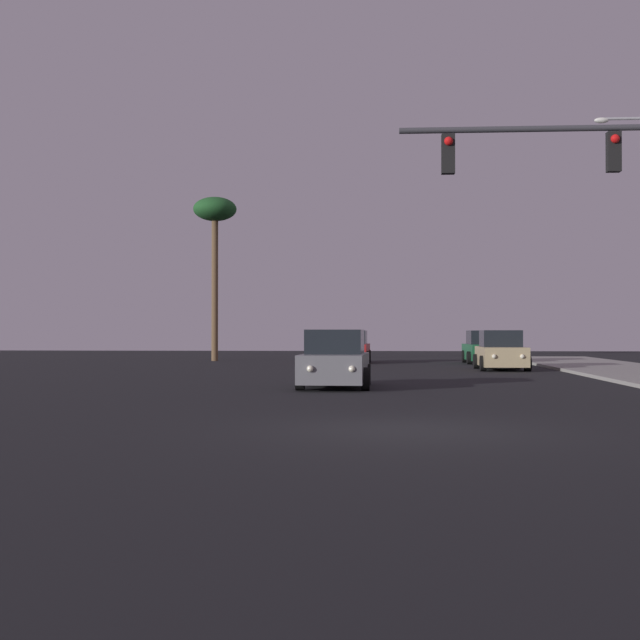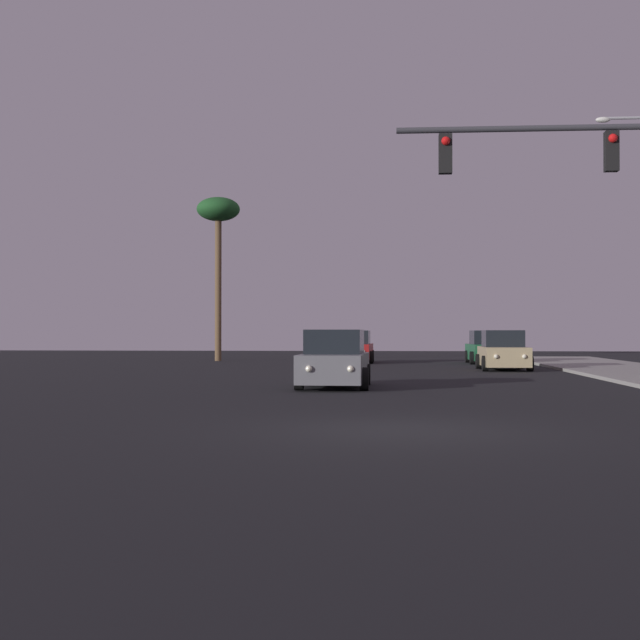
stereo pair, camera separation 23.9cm
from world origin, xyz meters
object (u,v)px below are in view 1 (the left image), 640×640
at_px(traffic_light_mast, 634,193).
at_px(car_green, 484,348).
at_px(palm_tree_far, 215,219).
at_px(car_tan, 501,352).
at_px(street_lamp, 640,230).
at_px(car_grey, 335,361).
at_px(car_red, 351,348).

bearing_deg(traffic_light_mast, car_green, 90.81).
bearing_deg(palm_tree_far, car_tan, -36.88).
distance_m(car_tan, palm_tree_far, 19.19).
bearing_deg(street_lamp, car_grey, -152.30).
distance_m(car_red, street_lamp, 18.83).
distance_m(car_red, palm_tree_far, 10.75).
bearing_deg(car_grey, traffic_light_mast, 143.99).
height_order(street_lamp, palm_tree_far, street_lamp).
xyz_separation_m(car_grey, street_lamp, (10.22, 5.37, 4.36)).
bearing_deg(car_red, street_lamp, 126.66).
bearing_deg(palm_tree_far, car_grey, -71.17).
height_order(car_red, traffic_light_mast, traffic_light_mast).
bearing_deg(street_lamp, palm_tree_far, 135.73).
bearing_deg(car_green, traffic_light_mast, 88.90).
height_order(car_tan, car_red, same).
xyz_separation_m(car_green, street_lamp, (3.57, -14.73, 4.36)).
relative_size(car_green, car_red, 1.00).
bearing_deg(traffic_light_mast, car_tan, 91.89).
xyz_separation_m(car_red, street_lamp, (10.42, -15.06, 4.36)).
relative_size(car_tan, car_green, 1.00).
xyz_separation_m(car_green, palm_tree_far, (-14.47, 2.86, 7.14)).
height_order(car_grey, palm_tree_far, palm_tree_far).
bearing_deg(palm_tree_far, car_red, -18.33).
height_order(traffic_light_mast, street_lamp, street_lamp).
bearing_deg(car_grey, car_tan, -115.74).
bearing_deg(traffic_light_mast, car_red, 105.55).
height_order(car_tan, car_green, same).
bearing_deg(traffic_light_mast, palm_tree_far, 117.57).
relative_size(car_tan, car_grey, 1.00).
xyz_separation_m(car_tan, car_grey, (-6.42, -12.27, 0.00)).
bearing_deg(car_red, car_tan, 131.03).
distance_m(traffic_light_mast, palm_tree_far, 32.20).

